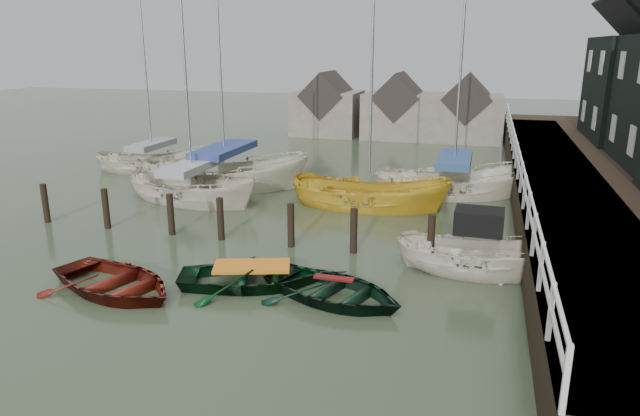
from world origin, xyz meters
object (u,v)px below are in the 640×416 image
(sailboat_e, at_px, (153,169))
(motorboat, at_px, (475,270))
(rowboat_dkgreen, at_px, (334,299))
(rowboat_red, at_px, (116,292))
(sailboat_d, at_px, (452,194))
(sailboat_b, at_px, (226,186))
(sailboat_a, at_px, (193,200))
(rowboat_green, at_px, (253,285))
(sailboat_c, at_px, (369,206))

(sailboat_e, bearing_deg, motorboat, -140.65)
(rowboat_dkgreen, distance_m, motorboat, 4.30)
(rowboat_red, height_order, rowboat_dkgreen, rowboat_red)
(rowboat_red, xyz_separation_m, sailboat_d, (7.65, 12.45, 0.06))
(sailboat_d, bearing_deg, sailboat_e, 72.07)
(sailboat_b, bearing_deg, motorboat, -137.30)
(rowboat_red, bearing_deg, sailboat_b, 29.93)
(sailboat_b, xyz_separation_m, sailboat_d, (9.78, 1.41, 0.00))
(rowboat_dkgreen, xyz_separation_m, sailboat_e, (-12.69, 12.20, 0.07))
(sailboat_d, height_order, sailboat_e, sailboat_d)
(sailboat_a, relative_size, sailboat_b, 0.85)
(rowboat_red, xyz_separation_m, rowboat_dkgreen, (5.48, 1.13, 0.00))
(sailboat_b, distance_m, sailboat_d, 9.88)
(sailboat_d, distance_m, sailboat_e, 14.88)
(rowboat_red, distance_m, sailboat_e, 15.15)
(rowboat_green, height_order, rowboat_dkgreen, rowboat_green)
(rowboat_green, height_order, sailboat_d, sailboat_d)
(sailboat_c, bearing_deg, sailboat_d, -45.96)
(rowboat_green, distance_m, rowboat_dkgreen, 2.30)
(rowboat_red, relative_size, rowboat_dkgreen, 1.05)
(sailboat_c, bearing_deg, rowboat_green, 172.45)
(rowboat_green, xyz_separation_m, sailboat_e, (-10.41, 11.95, 0.07))
(sailboat_d, bearing_deg, sailboat_b, 83.65)
(sailboat_a, xyz_separation_m, sailboat_e, (-4.82, 4.79, 0.00))
(rowboat_green, bearing_deg, rowboat_red, 94.86)
(rowboat_dkgreen, height_order, sailboat_e, sailboat_e)
(rowboat_red, height_order, sailboat_a, sailboat_a)
(rowboat_green, distance_m, motorboat, 6.12)
(rowboat_red, relative_size, sailboat_a, 0.38)
(rowboat_dkgreen, relative_size, sailboat_c, 0.35)
(rowboat_green, relative_size, sailboat_d, 0.30)
(sailboat_a, distance_m, sailboat_c, 7.09)
(sailboat_b, bearing_deg, sailboat_d, -95.76)
(sailboat_c, xyz_separation_m, sailboat_e, (-11.82, 3.61, 0.05))
(sailboat_a, distance_m, sailboat_e, 6.80)
(sailboat_c, height_order, sailboat_d, sailboat_d)
(rowboat_red, xyz_separation_m, sailboat_b, (-2.13, 11.04, 0.06))
(rowboat_green, height_order, sailboat_e, sailboat_e)
(rowboat_red, height_order, sailboat_e, sailboat_e)
(sailboat_b, distance_m, sailboat_e, 5.57)
(motorboat, distance_m, sailboat_d, 8.67)
(motorboat, xyz_separation_m, sailboat_a, (-11.18, 4.68, -0.03))
(rowboat_red, relative_size, sailboat_b, 0.32)
(sailboat_e, bearing_deg, rowboat_dkgreen, -153.92)
(rowboat_red, relative_size, motorboat, 0.88)
(sailboat_b, bearing_deg, rowboat_green, -165.10)
(rowboat_dkgreen, relative_size, sailboat_b, 0.30)
(rowboat_green, height_order, sailboat_c, sailboat_c)
(rowboat_dkgreen, xyz_separation_m, sailboat_d, (2.17, 11.33, 0.06))
(sailboat_b, xyz_separation_m, sailboat_c, (6.74, -1.33, -0.05))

